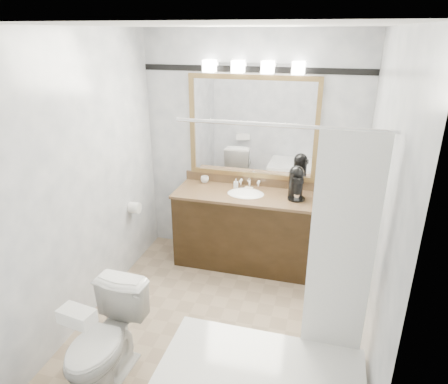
{
  "coord_description": "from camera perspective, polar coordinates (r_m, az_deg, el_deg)",
  "views": [
    {
      "loc": [
        0.81,
        -2.85,
        2.46
      ],
      "look_at": [
        -0.06,
        0.35,
        1.12
      ],
      "focal_mm": 32.0,
      "sensor_mm": 36.0,
      "label": 1
    }
  ],
  "objects": [
    {
      "name": "room",
      "position": [
        3.2,
        -0.63,
        -0.23
      ],
      "size": [
        2.42,
        2.62,
        2.52
      ],
      "color": "tan",
      "rests_on": "ground"
    },
    {
      "name": "vanity",
      "position": [
        4.44,
        3.02,
        -5.08
      ],
      "size": [
        1.53,
        0.58,
        0.97
      ],
      "color": "black",
      "rests_on": "ground"
    },
    {
      "name": "mirror",
      "position": [
        4.32,
        4.07,
        9.1
      ],
      "size": [
        1.4,
        0.04,
        1.1
      ],
      "color": "olive",
      "rests_on": "room"
    },
    {
      "name": "vanity_light_bar",
      "position": [
        4.17,
        4.15,
        17.45
      ],
      "size": [
        1.02,
        0.14,
        0.12
      ],
      "color": "silver",
      "rests_on": "room"
    },
    {
      "name": "accent_stripe",
      "position": [
        4.24,
        4.32,
        17.07
      ],
      "size": [
        2.4,
        0.01,
        0.06
      ],
      "primitive_type": "cube",
      "color": "black",
      "rests_on": "room"
    },
    {
      "name": "tp_roll",
      "position": [
        4.39,
        -12.64,
        -2.21
      ],
      "size": [
        0.11,
        0.12,
        0.12
      ],
      "primitive_type": "cylinder",
      "rotation": [
        0.0,
        1.57,
        0.0
      ],
      "color": "white",
      "rests_on": "room"
    },
    {
      "name": "toilet",
      "position": [
        3.21,
        -16.76,
        -19.8
      ],
      "size": [
        0.45,
        0.74,
        0.74
      ],
      "primitive_type": "imported",
      "rotation": [
        0.0,
        0.0,
        -0.05
      ],
      "color": "white",
      "rests_on": "ground"
    },
    {
      "name": "tissue_box",
      "position": [
        2.81,
        -20.28,
        -16.31
      ],
      "size": [
        0.25,
        0.16,
        0.09
      ],
      "primitive_type": "cube",
      "rotation": [
        0.0,
        0.0,
        -0.15
      ],
      "color": "white",
      "rests_on": "toilet"
    },
    {
      "name": "coffee_maker",
      "position": [
        4.16,
        10.28,
        1.47
      ],
      "size": [
        0.18,
        0.22,
        0.34
      ],
      "rotation": [
        0.0,
        0.0,
        0.29
      ],
      "color": "black",
      "rests_on": "vanity"
    },
    {
      "name": "cup_left",
      "position": [
        4.56,
        -2.77,
        1.79
      ],
      "size": [
        0.11,
        0.11,
        0.07
      ],
      "primitive_type": "imported",
      "rotation": [
        0.0,
        0.0,
        -0.2
      ],
      "color": "white",
      "rests_on": "vanity"
    },
    {
      "name": "soap_bottle_a",
      "position": [
        4.41,
        1.71,
        1.27
      ],
      "size": [
        0.05,
        0.05,
        0.1
      ],
      "primitive_type": "imported",
      "rotation": [
        0.0,
        0.0,
        0.07
      ],
      "color": "white",
      "rests_on": "vanity"
    },
    {
      "name": "soap_bar",
      "position": [
        4.37,
        3.53,
        0.51
      ],
      "size": [
        0.09,
        0.07,
        0.03
      ],
      "primitive_type": "cube",
      "rotation": [
        0.0,
        0.0,
        -0.18
      ],
      "color": "beige",
      "rests_on": "vanity"
    }
  ]
}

